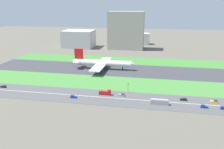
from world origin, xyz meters
The scene contains 20 objects.
ground_plane centered at (0.00, 0.00, 0.00)m, with size 800.00×800.00×0.00m, color #5B564C.
runway centered at (0.00, 0.00, 0.05)m, with size 280.00×46.00×0.10m, color #38383D.
grass_median_north centered at (0.00, 41.00, 0.05)m, with size 280.00×36.00×0.10m, color #3D7A33.
grass_median_south centered at (0.00, -41.00, 0.05)m, with size 280.00×36.00×0.10m, color #427F38.
highway centered at (0.00, -73.00, 0.05)m, with size 280.00×28.00×0.10m, color #4C4C4F.
highway_centerline centered at (0.00, -73.00, 0.11)m, with size 266.00×0.50×0.01m, color silver.
airliner centered at (-28.26, 0.00, 6.23)m, with size 65.00×56.00×19.70m.
car_0 centered at (64.78, -68.00, 0.92)m, with size 4.40×1.80×2.00m.
car_6 centered at (68.22, -78.00, 0.92)m, with size 4.40×1.80×2.00m.
car_4 centered at (-30.16, -78.00, 0.92)m, with size 4.40×1.80×2.00m.
car_3 centered at (56.49, -78.00, 0.92)m, with size 4.40×1.80×2.00m.
car_2 centered at (2.69, -68.00, 0.92)m, with size 4.40×1.80×2.00m.
truck_0 centered at (-9.48, -68.00, 1.67)m, with size 8.40×2.50×4.00m.
bus_0 centered at (28.97, -78.00, 1.82)m, with size 11.60×2.50×3.50m.
car_5 centered at (45.16, -68.00, 0.92)m, with size 4.40×1.80×2.00m.
car_1 centered at (-91.12, -68.00, 0.92)m, with size 4.40×1.80×2.00m.
traffic_light centered at (5.94, -60.01, 4.29)m, with size 0.36×0.50×7.20m.
terminal_building centered at (-90.00, 114.00, 12.36)m, with size 43.92×33.64×24.72m, color #B2B2B7.
hangar_building centered at (-19.47, 114.00, 26.20)m, with size 49.82×24.13×52.40m, color #9E998E.
fuel_tank_west centered at (3.94, 159.00, 8.66)m, with size 17.10×17.10×17.32m, color silver.
Camera 1 is at (25.86, -225.44, 63.74)m, focal length 38.44 mm.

